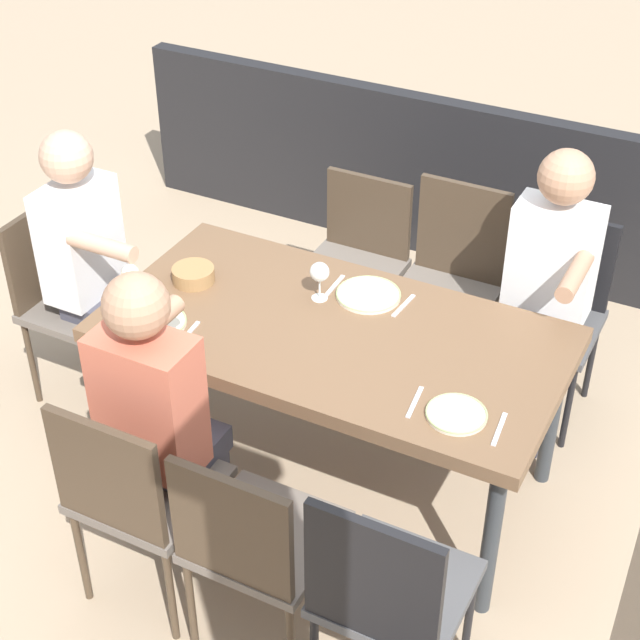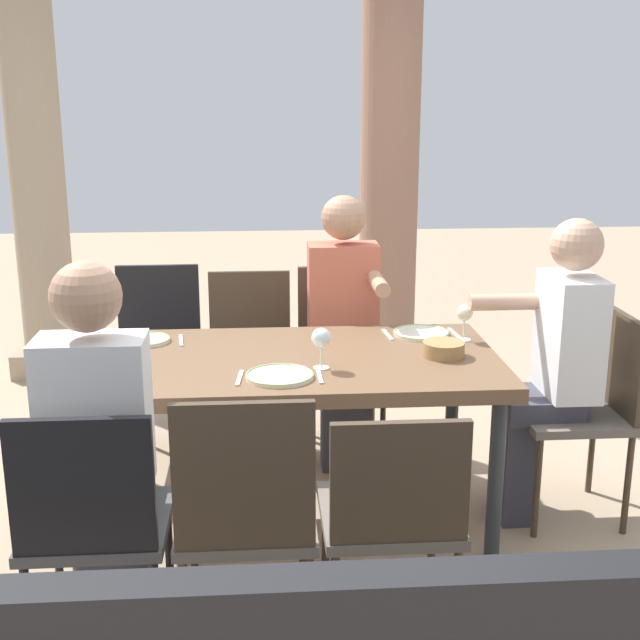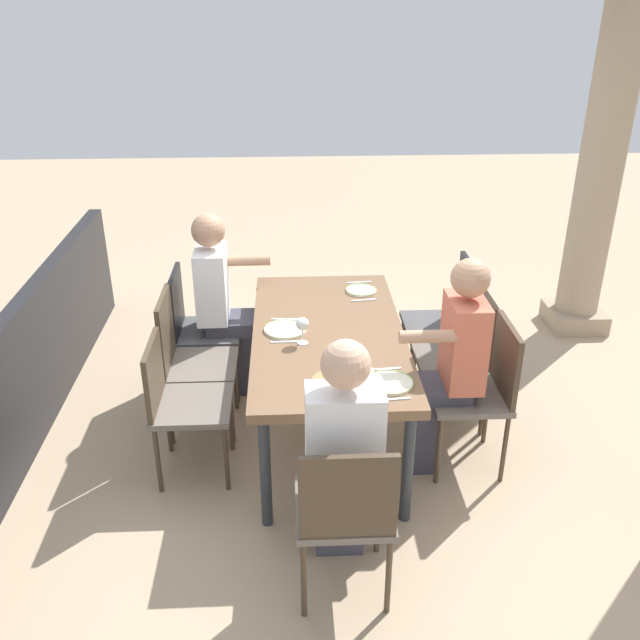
% 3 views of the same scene
% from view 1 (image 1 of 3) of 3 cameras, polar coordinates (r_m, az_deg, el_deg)
% --- Properties ---
extents(ground_plane, '(16.00, 16.00, 0.00)m').
position_cam_1_polar(ground_plane, '(4.19, 0.69, -8.77)').
color(ground_plane, tan).
extents(dining_table, '(1.74, 0.90, 0.74)m').
position_cam_1_polar(dining_table, '(3.75, 0.76, -1.31)').
color(dining_table, brown).
rests_on(dining_table, ground).
extents(chair_west_north, '(0.44, 0.44, 0.93)m').
position_cam_1_polar(chair_west_north, '(3.08, 3.86, -15.34)').
color(chair_west_north, '#4F4F50').
rests_on(chair_west_north, ground).
extents(chair_west_south, '(0.44, 0.44, 0.89)m').
position_cam_1_polar(chair_west_south, '(4.36, 13.21, 0.87)').
color(chair_west_south, '#4F4F50').
rests_on(chair_west_south, ground).
extents(chair_mid_north, '(0.44, 0.44, 0.89)m').
position_cam_1_polar(chair_mid_north, '(3.23, -3.87, -12.53)').
color(chair_mid_north, '#6A6158').
rests_on(chair_mid_north, ground).
extents(chair_mid_south, '(0.44, 0.44, 0.93)m').
position_cam_1_polar(chair_mid_south, '(4.45, 7.52, 2.57)').
color(chair_mid_south, '#6A6158').
rests_on(chair_mid_south, ground).
extents(chair_east_north, '(0.44, 0.44, 0.91)m').
position_cam_1_polar(chair_east_north, '(3.42, -10.65, -9.62)').
color(chair_east_north, '#6A6158').
rests_on(chair_east_north, ground).
extents(chair_east_south, '(0.44, 0.44, 0.85)m').
position_cam_1_polar(chair_east_south, '(4.60, 2.11, 3.72)').
color(chair_east_south, '#6A6158').
rests_on(chair_east_south, ground).
extents(chair_head_east, '(0.44, 0.44, 0.90)m').
position_cam_1_polar(chair_head_east, '(4.45, -14.26, 1.64)').
color(chair_head_east, '#6A6158').
rests_on(chair_head_east, ground).
extents(diner_woman_green, '(0.35, 0.50, 1.31)m').
position_cam_1_polar(diner_woman_green, '(3.41, -9.09, -5.51)').
color(diner_woman_green, '#3F3F4C').
rests_on(diner_woman_green, ground).
extents(diner_man_white, '(0.50, 0.35, 1.30)m').
position_cam_1_polar(diner_man_white, '(4.26, -12.82, 3.02)').
color(diner_man_white, '#3F3F4C').
rests_on(diner_man_white, ground).
extents(diner_guest_third, '(0.35, 0.50, 1.29)m').
position_cam_1_polar(diner_guest_third, '(4.10, 12.84, 1.64)').
color(diner_guest_third, '#3F3F4C').
rests_on(diner_guest_third, ground).
extents(patio_railing, '(4.14, 0.10, 0.90)m').
position_cam_1_polar(patio_railing, '(5.34, 9.72, 7.35)').
color(patio_railing, black).
rests_on(patio_railing, ground).
extents(plate_0, '(0.21, 0.21, 0.02)m').
position_cam_1_polar(plate_0, '(3.34, 7.87, -5.39)').
color(plate_0, silver).
rests_on(plate_0, dining_table).
extents(fork_0, '(0.03, 0.17, 0.01)m').
position_cam_1_polar(fork_0, '(3.32, 10.29, -6.20)').
color(fork_0, silver).
rests_on(fork_0, dining_table).
extents(spoon_0, '(0.04, 0.17, 0.01)m').
position_cam_1_polar(spoon_0, '(3.38, 5.48, -4.73)').
color(spoon_0, silver).
rests_on(spoon_0, dining_table).
extents(plate_1, '(0.26, 0.26, 0.02)m').
position_cam_1_polar(plate_1, '(3.88, 2.80, 1.48)').
color(plate_1, silver).
rests_on(plate_1, dining_table).
extents(wine_glass_1, '(0.08, 0.08, 0.16)m').
position_cam_1_polar(wine_glass_1, '(3.81, -0.02, 2.73)').
color(wine_glass_1, white).
rests_on(wine_glass_1, dining_table).
extents(fork_1, '(0.03, 0.17, 0.01)m').
position_cam_1_polar(fork_1, '(3.84, 4.83, 0.83)').
color(fork_1, silver).
rests_on(fork_1, dining_table).
extents(spoon_1, '(0.02, 0.17, 0.01)m').
position_cam_1_polar(spoon_1, '(3.94, 0.82, 1.96)').
color(spoon_1, silver).
rests_on(spoon_1, dining_table).
extents(plate_2, '(0.25, 0.25, 0.02)m').
position_cam_1_polar(plate_2, '(3.78, -9.53, -0.13)').
color(plate_2, silver).
rests_on(plate_2, dining_table).
extents(wine_glass_2, '(0.07, 0.07, 0.16)m').
position_cam_1_polar(wine_glass_2, '(3.87, -10.85, 2.60)').
color(wine_glass_2, white).
rests_on(wine_glass_2, dining_table).
extents(fork_2, '(0.03, 0.17, 0.01)m').
position_cam_1_polar(fork_2, '(3.71, -7.63, -0.81)').
color(fork_2, silver).
rests_on(fork_2, dining_table).
extents(spoon_2, '(0.03, 0.17, 0.01)m').
position_cam_1_polar(spoon_2, '(3.86, -11.34, 0.40)').
color(spoon_2, silver).
rests_on(spoon_2, dining_table).
extents(bread_basket, '(0.17, 0.17, 0.06)m').
position_cam_1_polar(bread_basket, '(3.99, -7.30, 2.61)').
color(bread_basket, '#9E7547').
rests_on(bread_basket, dining_table).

